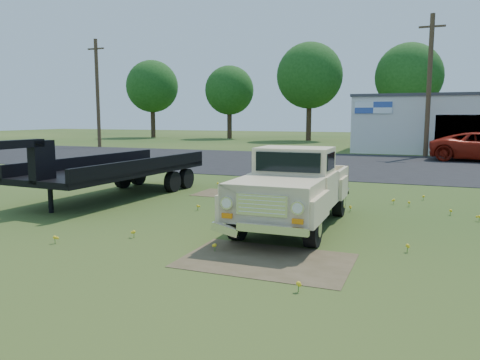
% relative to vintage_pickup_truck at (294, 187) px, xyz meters
% --- Properties ---
extents(ground, '(140.00, 140.00, 0.00)m').
position_rel_vintage_pickup_truck_xyz_m(ground, '(-1.25, 0.25, -0.94)').
color(ground, '#254315').
rests_on(ground, ground).
extents(asphalt_lot, '(90.00, 14.00, 0.02)m').
position_rel_vintage_pickup_truck_xyz_m(asphalt_lot, '(-1.25, 15.25, -0.94)').
color(asphalt_lot, black).
rests_on(asphalt_lot, ground).
extents(dirt_patch_a, '(3.00, 2.00, 0.01)m').
position_rel_vintage_pickup_truck_xyz_m(dirt_patch_a, '(0.25, -2.75, -0.94)').
color(dirt_patch_a, '#4E4229').
rests_on(dirt_patch_a, ground).
extents(dirt_patch_b, '(2.20, 1.60, 0.01)m').
position_rel_vintage_pickup_truck_xyz_m(dirt_patch_b, '(-3.25, 3.75, -0.94)').
color(dirt_patch_b, '#4E4229').
rests_on(dirt_patch_b, ground).
extents(commercial_building, '(14.20, 8.20, 4.15)m').
position_rel_vintage_pickup_truck_xyz_m(commercial_building, '(4.75, 27.24, 1.16)').
color(commercial_building, silver).
rests_on(commercial_building, ground).
extents(utility_pole_west, '(1.60, 0.30, 9.00)m').
position_rel_vintage_pickup_truck_xyz_m(utility_pole_west, '(-23.25, 22.25, 3.66)').
color(utility_pole_west, '#462E20').
rests_on(utility_pole_west, ground).
extents(utility_pole_mid, '(1.60, 0.30, 9.00)m').
position_rel_vintage_pickup_truck_xyz_m(utility_pole_mid, '(2.75, 22.25, 3.66)').
color(utility_pole_mid, '#462E20').
rests_on(utility_pole_mid, ground).
extents(treeline_a, '(6.40, 6.40, 9.52)m').
position_rel_vintage_pickup_truck_xyz_m(treeline_a, '(-29.25, 40.25, 5.36)').
color(treeline_a, '#3A281A').
rests_on(treeline_a, ground).
extents(treeline_b, '(5.76, 5.76, 8.57)m').
position_rel_vintage_pickup_truck_xyz_m(treeline_b, '(-19.25, 41.25, 4.73)').
color(treeline_b, '#3A281A').
rests_on(treeline_b, ground).
extents(treeline_c, '(7.04, 7.04, 10.47)m').
position_rel_vintage_pickup_truck_xyz_m(treeline_c, '(-9.25, 39.75, 6.00)').
color(treeline_c, '#3A281A').
rests_on(treeline_c, ground).
extents(treeline_d, '(6.72, 6.72, 10.00)m').
position_rel_vintage_pickup_truck_xyz_m(treeline_d, '(0.75, 40.75, 5.68)').
color(treeline_d, '#3A281A').
rests_on(treeline_d, ground).
extents(vintage_pickup_truck, '(2.08, 5.20, 1.88)m').
position_rel_vintage_pickup_truck_xyz_m(vintage_pickup_truck, '(0.00, 0.00, 0.00)').
color(vintage_pickup_truck, beige).
rests_on(vintage_pickup_truck, ground).
extents(flatbed_trailer, '(2.81, 7.48, 2.01)m').
position_rel_vintage_pickup_truck_xyz_m(flatbed_trailer, '(-6.37, 1.92, 0.07)').
color(flatbed_trailer, black).
rests_on(flatbed_trailer, ground).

